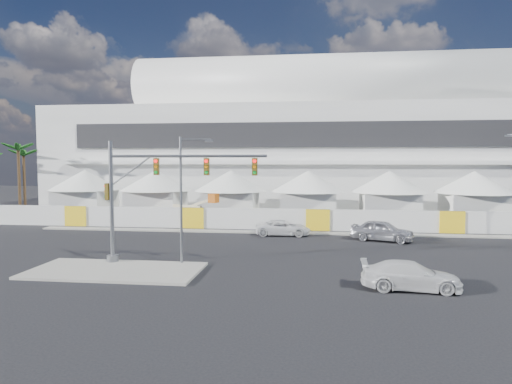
# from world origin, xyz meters

# --- Properties ---
(ground) EXTENTS (160.00, 160.00, 0.00)m
(ground) POSITION_xyz_m (0.00, 0.00, 0.00)
(ground) COLOR black
(ground) RESTS_ON ground
(median_island) EXTENTS (10.00, 5.00, 0.15)m
(median_island) POSITION_xyz_m (-6.00, -3.00, 0.07)
(median_island) COLOR gray
(median_island) RESTS_ON ground
(far_curb) EXTENTS (80.00, 1.20, 0.12)m
(far_curb) POSITION_xyz_m (20.00, 12.50, 0.06)
(far_curb) COLOR gray
(far_curb) RESTS_ON ground
(stadium) EXTENTS (80.00, 24.80, 21.98)m
(stadium) POSITION_xyz_m (8.71, 41.50, 9.45)
(stadium) COLOR silver
(stadium) RESTS_ON ground
(tent_row) EXTENTS (53.40, 8.40, 5.40)m
(tent_row) POSITION_xyz_m (0.50, 24.00, 3.15)
(tent_row) COLOR white
(tent_row) RESTS_ON ground
(hoarding_fence) EXTENTS (70.00, 0.25, 2.00)m
(hoarding_fence) POSITION_xyz_m (6.00, 14.50, 1.00)
(hoarding_fence) COLOR silver
(hoarding_fence) RESTS_ON ground
(palm_cluster) EXTENTS (10.60, 10.60, 8.55)m
(palm_cluster) POSITION_xyz_m (-33.46, 29.50, 6.88)
(palm_cluster) COLOR #47331E
(palm_cluster) RESTS_ON ground
(sedan_silver) EXTENTS (3.55, 5.39, 1.71)m
(sedan_silver) POSITION_xyz_m (11.17, 9.55, 0.85)
(sedan_silver) COLOR silver
(sedan_silver) RESTS_ON ground
(pickup_curb) EXTENTS (2.40, 4.87, 1.33)m
(pickup_curb) POSITION_xyz_m (2.97, 11.27, 0.67)
(pickup_curb) COLOR silver
(pickup_curb) RESTS_ON ground
(pickup_near) EXTENTS (2.23, 5.03, 1.44)m
(pickup_near) POSITION_xyz_m (10.52, -4.64, 0.72)
(pickup_near) COLOR silver
(pickup_near) RESTS_ON ground
(lot_car_b) EXTENTS (2.71, 4.82, 1.55)m
(lot_car_b) POSITION_xyz_m (22.73, 17.12, 0.77)
(lot_car_b) COLOR black
(lot_car_b) RESTS_ON ground
(traffic_mast) EXTENTS (10.23, 0.74, 7.63)m
(traffic_mast) POSITION_xyz_m (-4.96, -1.00, 4.39)
(traffic_mast) COLOR gray
(traffic_mast) RESTS_ON median_island
(streetlight_median) EXTENTS (2.18, 0.22, 7.88)m
(streetlight_median) POSITION_xyz_m (-2.40, -0.80, 4.67)
(streetlight_median) COLOR gray
(streetlight_median) RESTS_ON median_island
(boom_lift) EXTENTS (6.68, 2.54, 3.27)m
(boom_lift) POSITION_xyz_m (-7.71, 17.47, 0.88)
(boom_lift) COLOR #B95411
(boom_lift) RESTS_ON ground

